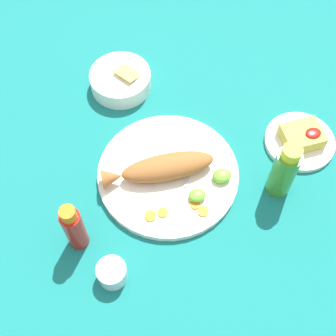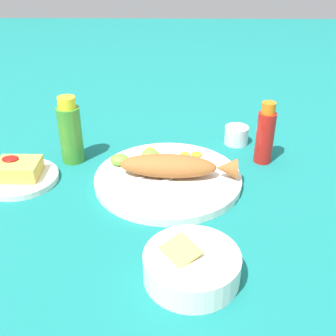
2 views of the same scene
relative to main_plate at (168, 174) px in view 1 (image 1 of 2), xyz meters
name	(u,v)px [view 1 (image 1 of 2)]	position (x,y,z in m)	size (l,w,h in m)	color
ground_plane	(168,176)	(0.00, 0.00, -0.01)	(4.00, 4.00, 0.00)	#146B66
main_plate	(168,174)	(0.00, 0.00, 0.00)	(0.34, 0.34, 0.02)	white
fried_fish	(162,168)	(-0.02, 0.00, 0.03)	(0.27, 0.08, 0.05)	#935628
fork_near	(176,142)	(0.04, 0.07, 0.01)	(0.12, 0.15, 0.00)	silver
fork_far	(193,150)	(0.08, 0.04, 0.01)	(0.10, 0.17, 0.00)	silver
carrot_slice_near	(163,212)	(-0.04, -0.10, 0.01)	(0.02, 0.02, 0.00)	orange
carrot_slice_mid	(150,216)	(-0.07, -0.10, 0.01)	(0.03, 0.03, 0.00)	orange
carrot_slice_far	(195,205)	(0.04, -0.10, 0.01)	(0.02, 0.02, 0.00)	orange
carrot_slice_extra	(203,211)	(0.05, -0.12, 0.01)	(0.03, 0.03, 0.00)	orange
lime_wedge_main	(197,195)	(0.05, -0.08, 0.02)	(0.04, 0.03, 0.02)	#6BB233
lime_wedge_side	(222,176)	(0.12, -0.05, 0.02)	(0.05, 0.04, 0.02)	#6BB233
hot_sauce_bottle_red	(74,228)	(-0.24, -0.11, 0.06)	(0.04, 0.04, 0.16)	#B21914
hot_sauce_bottle_green	(284,171)	(0.24, -0.10, 0.07)	(0.06, 0.06, 0.17)	#3D8428
salt_cup	(112,273)	(-0.18, -0.21, 0.01)	(0.06, 0.06, 0.05)	silver
side_plate_fries	(299,141)	(0.34, 0.00, 0.00)	(0.17, 0.17, 0.01)	white
fries_pile	(302,136)	(0.34, 0.00, 0.02)	(0.10, 0.08, 0.04)	gold
guacamole_bowl	(121,79)	(-0.04, 0.30, 0.02)	(0.16, 0.16, 0.06)	white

